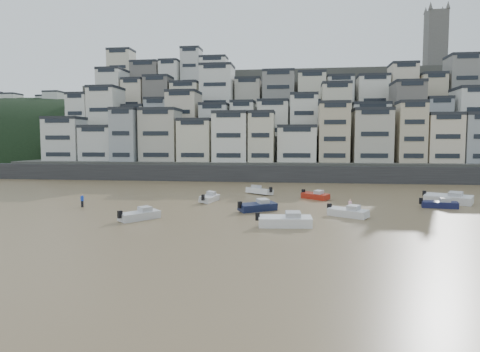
# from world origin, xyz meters

# --- Properties ---
(ground) EXTENTS (400.00, 400.00, 0.00)m
(ground) POSITION_xyz_m (0.00, 0.00, 0.00)
(ground) COLOR olive
(ground) RESTS_ON ground
(sea_strip) EXTENTS (340.00, 340.00, 0.00)m
(sea_strip) POSITION_xyz_m (-110.00, 145.00, 0.01)
(sea_strip) COLOR #4C636D
(sea_strip) RESTS_ON ground
(harbor_wall) EXTENTS (140.00, 3.00, 3.50)m
(harbor_wall) POSITION_xyz_m (10.00, 65.00, 1.75)
(harbor_wall) COLOR #38383A
(harbor_wall) RESTS_ON ground
(hillside) EXTENTS (141.04, 66.00, 50.00)m
(hillside) POSITION_xyz_m (14.73, 104.84, 13.01)
(hillside) COLOR #4C4C47
(hillside) RESTS_ON ground
(headland) EXTENTS (216.00, 135.00, 53.33)m
(headland) POSITION_xyz_m (-95.00, 135.00, 0.02)
(headland) COLOR black
(headland) RESTS_ON ground
(boat_c) EXTENTS (5.40, 4.70, 1.48)m
(boat_c) POSITION_xyz_m (6.82, 25.52, 0.74)
(boat_c) COLOR #131B3D
(boat_c) RESTS_ON ground
(boat_a) EXTENTS (6.05, 2.54, 1.60)m
(boat_a) POSITION_xyz_m (10.47, 15.97, 0.80)
(boat_a) COLOR white
(boat_a) RESTS_ON ground
(boat_g) EXTENTS (6.85, 5.27, 1.82)m
(boat_g) POSITION_xyz_m (32.38, 35.16, 0.91)
(boat_g) COLOR silver
(boat_g) RESTS_ON ground
(boat_f) EXTENTS (2.50, 5.27, 1.38)m
(boat_f) POSITION_xyz_m (-0.83, 32.82, 0.69)
(boat_f) COLOR silver
(boat_f) RESTS_ON ground
(boat_e) EXTENTS (4.76, 4.47, 1.34)m
(boat_e) POSITION_xyz_m (14.33, 37.79, 0.67)
(boat_e) COLOR #AD2515
(boat_e) RESTS_ON ground
(boat_j) EXTENTS (4.38, 5.16, 1.40)m
(boat_j) POSITION_xyz_m (-5.57, 17.88, 0.70)
(boat_j) COLOR silver
(boat_j) RESTS_ON ground
(boat_d) EXTENTS (4.99, 2.28, 1.31)m
(boat_d) POSITION_xyz_m (30.05, 31.23, 0.66)
(boat_d) COLOR #151A44
(boat_d) RESTS_ON ground
(boat_b) EXTENTS (5.16, 4.29, 1.40)m
(boat_b) POSITION_xyz_m (17.43, 22.80, 0.70)
(boat_b) COLOR silver
(boat_b) RESTS_ON ground
(boat_h) EXTENTS (5.29, 4.82, 1.47)m
(boat_h) POSITION_xyz_m (5.46, 42.75, 0.74)
(boat_h) COLOR white
(boat_h) RESTS_ON ground
(person_blue) EXTENTS (0.44, 0.44, 1.74)m
(person_blue) POSITION_xyz_m (-16.50, 25.78, 0.87)
(person_blue) COLOR blue
(person_blue) RESTS_ON ground
(person_pink) EXTENTS (0.44, 0.44, 1.74)m
(person_pink) POSITION_xyz_m (17.97, 25.31, 0.87)
(person_pink) COLOR #F7AEC3
(person_pink) RESTS_ON ground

